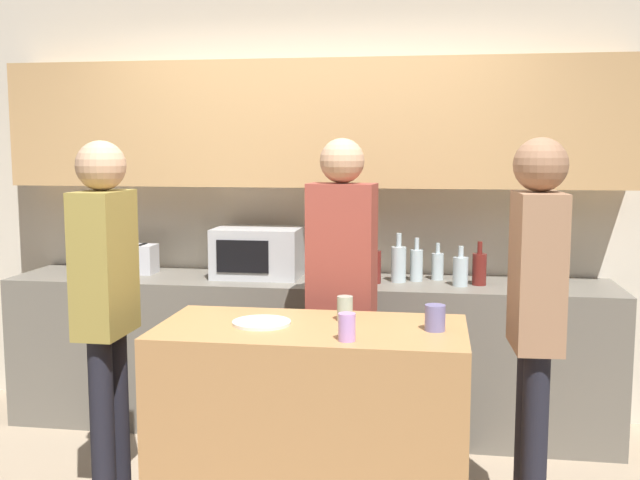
# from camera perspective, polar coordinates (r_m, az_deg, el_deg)

# --- Properties ---
(back_wall) EXTENTS (6.40, 0.40, 2.70)m
(back_wall) POSITION_cam_1_polar(r_m,az_deg,el_deg) (4.68, -0.43, 5.24)
(back_wall) COLOR beige
(back_wall) RESTS_ON ground_plane
(back_counter) EXTENTS (3.60, 0.62, 0.90)m
(back_counter) POSITION_cam_1_polar(r_m,az_deg,el_deg) (4.58, -0.97, -8.57)
(back_counter) COLOR #6B665B
(back_counter) RESTS_ON ground_plane
(kitchen_island) EXTENTS (1.35, 0.67, 0.91)m
(kitchen_island) POSITION_cam_1_polar(r_m,az_deg,el_deg) (3.43, -0.66, -13.97)
(kitchen_island) COLOR #B27F4C
(kitchen_island) RESTS_ON ground_plane
(microwave) EXTENTS (0.52, 0.39, 0.30)m
(microwave) POSITION_cam_1_polar(r_m,az_deg,el_deg) (4.57, -4.72, -0.93)
(microwave) COLOR #B7BABC
(microwave) RESTS_ON back_counter
(toaster) EXTENTS (0.26, 0.16, 0.18)m
(toaster) POSITION_cam_1_polar(r_m,az_deg,el_deg) (4.82, -13.92, -1.41)
(toaster) COLOR silver
(toaster) RESTS_ON back_counter
(potted_plant) EXTENTS (0.14, 0.14, 0.40)m
(potted_plant) POSITION_cam_1_polar(r_m,az_deg,el_deg) (4.48, 17.00, -0.75)
(potted_plant) COLOR silver
(potted_plant) RESTS_ON back_counter
(bottle_0) EXTENTS (0.07, 0.07, 0.24)m
(bottle_0) POSITION_cam_1_polar(r_m,az_deg,el_deg) (4.50, 2.94, -1.82)
(bottle_0) COLOR silver
(bottle_0) RESTS_ON back_counter
(bottle_1) EXTENTS (0.07, 0.07, 0.26)m
(bottle_1) POSITION_cam_1_polar(r_m,az_deg,el_deg) (4.35, 4.20, -1.99)
(bottle_1) COLOR maroon
(bottle_1) RESTS_ON back_counter
(bottle_2) EXTENTS (0.09, 0.09, 0.29)m
(bottle_2) POSITION_cam_1_polar(r_m,az_deg,el_deg) (4.40, 6.01, -1.78)
(bottle_2) COLOR silver
(bottle_2) RESTS_ON back_counter
(bottle_3) EXTENTS (0.07, 0.07, 0.26)m
(bottle_3) POSITION_cam_1_polar(r_m,az_deg,el_deg) (4.45, 7.36, -1.86)
(bottle_3) COLOR silver
(bottle_3) RESTS_ON back_counter
(bottle_4) EXTENTS (0.07, 0.07, 0.22)m
(bottle_4) POSITION_cam_1_polar(r_m,az_deg,el_deg) (4.51, 8.95, -1.95)
(bottle_4) COLOR silver
(bottle_4) RESTS_ON back_counter
(bottle_5) EXTENTS (0.09, 0.09, 0.23)m
(bottle_5) POSITION_cam_1_polar(r_m,az_deg,el_deg) (4.33, 10.66, -2.32)
(bottle_5) COLOR silver
(bottle_5) RESTS_ON back_counter
(bottle_6) EXTENTS (0.08, 0.08, 0.25)m
(bottle_6) POSITION_cam_1_polar(r_m,az_deg,el_deg) (4.38, 12.04, -2.12)
(bottle_6) COLOR maroon
(bottle_6) RESTS_ON back_counter
(plate_on_island) EXTENTS (0.26, 0.26, 0.01)m
(plate_on_island) POSITION_cam_1_polar(r_m,az_deg,el_deg) (3.34, -4.48, -6.30)
(plate_on_island) COLOR white
(plate_on_island) RESTS_ON kitchen_island
(cup_0) EXTENTS (0.07, 0.07, 0.11)m
(cup_0) POSITION_cam_1_polar(r_m,az_deg,el_deg) (3.39, 1.91, -5.24)
(cup_0) COLOR #A3B3A0
(cup_0) RESTS_ON kitchen_island
(cup_1) EXTENTS (0.07, 0.07, 0.11)m
(cup_1) POSITION_cam_1_polar(r_m,az_deg,el_deg) (3.04, 2.06, -6.65)
(cup_1) COLOR #C394E1
(cup_1) RESTS_ON kitchen_island
(cup_2) EXTENTS (0.09, 0.09, 0.11)m
(cup_2) POSITION_cam_1_polar(r_m,az_deg,el_deg) (3.24, 8.76, -5.88)
(cup_2) COLOR #7470AA
(cup_2) RESTS_ON kitchen_island
(person_left) EXTENTS (0.23, 0.34, 1.72)m
(person_left) POSITION_cam_1_polar(r_m,az_deg,el_deg) (3.56, -16.03, -3.86)
(person_left) COLOR black
(person_left) RESTS_ON ground_plane
(person_center) EXTENTS (0.36, 0.23, 1.73)m
(person_center) POSITION_cam_1_polar(r_m,az_deg,el_deg) (3.84, 1.66, -2.63)
(person_center) COLOR black
(person_center) RESTS_ON ground_plane
(person_right) EXTENTS (0.23, 0.35, 1.73)m
(person_right) POSITION_cam_1_polar(r_m,az_deg,el_deg) (3.30, 16.12, -4.57)
(person_right) COLOR black
(person_right) RESTS_ON ground_plane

